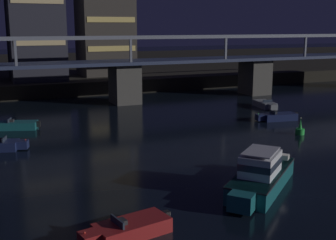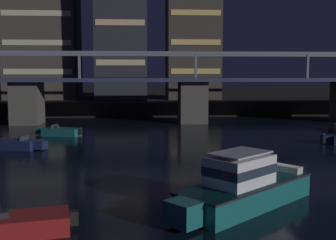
{
  "view_description": "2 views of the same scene",
  "coord_description": "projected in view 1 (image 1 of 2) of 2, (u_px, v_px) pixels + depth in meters",
  "views": [
    {
      "loc": [
        -18.87,
        -25.48,
        10.67
      ],
      "look_at": [
        -1.39,
        15.11,
        1.27
      ],
      "focal_mm": 47.09,
      "sensor_mm": 36.0,
      "label": 1
    },
    {
      "loc": [
        -7.32,
        -22.18,
        6.54
      ],
      "look_at": [
        -4.59,
        16.06,
        2.32
      ],
      "focal_mm": 44.76,
      "sensor_mm": 36.0,
      "label": 2
    }
  ],
  "objects": [
    {
      "name": "ground_plane",
      "position": [
        266.0,
        174.0,
        32.41
      ],
      "size": [
        400.0,
        400.0,
        0.0
      ],
      "primitive_type": "plane",
      "color": "black"
    },
    {
      "name": "far_riverbank",
      "position": [
        64.0,
        67.0,
        105.68
      ],
      "size": [
        240.0,
        80.0,
        2.2
      ],
      "primitive_type": "cube",
      "color": "black",
      "rests_on": "ground"
    },
    {
      "name": "river_bridge",
      "position": [
        125.0,
        74.0,
        61.92
      ],
      "size": [
        93.52,
        6.4,
        9.38
      ],
      "color": "#4C4944",
      "rests_on": "ground"
    },
    {
      "name": "tower_central",
      "position": [
        104.0,
        5.0,
        76.95
      ],
      "size": [
        9.03,
        8.45,
        24.63
      ],
      "color": "#38332D",
      "rests_on": "far_riverbank"
    },
    {
      "name": "cabin_cruiser_near_left",
      "position": [
        261.0,
        175.0,
        29.18
      ],
      "size": [
        8.32,
        7.45,
        2.79
      ],
      "color": "#196066",
      "rests_on": "ground"
    },
    {
      "name": "speedboat_near_center",
      "position": [
        277.0,
        117.0,
        51.11
      ],
      "size": [
        5.23,
        2.38,
        1.16
      ],
      "color": "#19234C",
      "rests_on": "ground"
    },
    {
      "name": "speedboat_near_right",
      "position": [
        128.0,
        229.0,
        22.78
      ],
      "size": [
        5.22,
        2.52,
        1.16
      ],
      "color": "maroon",
      "rests_on": "ground"
    },
    {
      "name": "speedboat_mid_center",
      "position": [
        16.0,
        125.0,
        46.7
      ],
      "size": [
        5.13,
        2.96,
        1.16
      ],
      "color": "#196066",
      "rests_on": "ground"
    },
    {
      "name": "speedboat_mid_right",
      "position": [
        265.0,
        104.0,
        59.17
      ],
      "size": [
        2.42,
        5.23,
        1.16
      ],
      "color": "gray",
      "rests_on": "ground"
    },
    {
      "name": "channel_buoy",
      "position": [
        300.0,
        130.0,
        44.35
      ],
      "size": [
        0.9,
        0.9,
        1.76
      ],
      "color": "green",
      "rests_on": "ground"
    }
  ]
}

